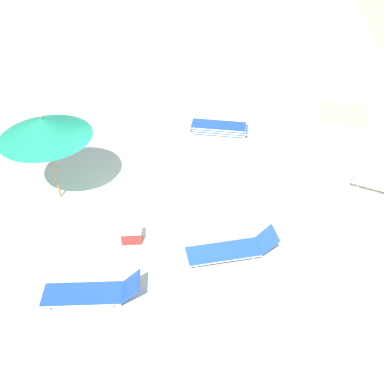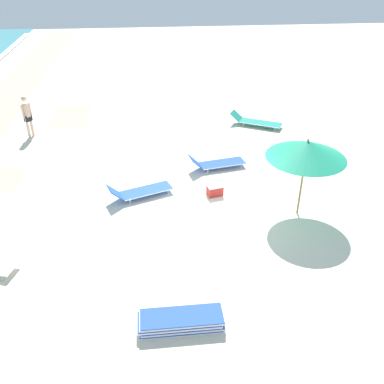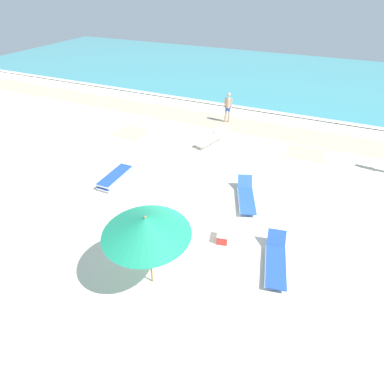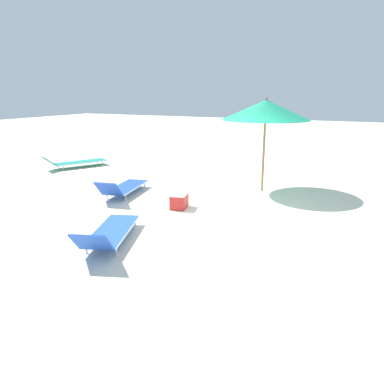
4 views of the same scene
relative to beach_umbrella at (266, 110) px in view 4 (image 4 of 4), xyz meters
The scene contains 6 objects.
ground_plane 3.31m from the beach_umbrella, 85.51° to the left, with size 60.00×60.00×0.16m.
beach_umbrella is the anchor object (origin of this frame).
sun_lounger_beside_umbrella 4.21m from the beach_umbrella, 33.45° to the left, with size 1.00×2.13×0.58m.
sun_lounger_near_water_left 5.39m from the beach_umbrella, 73.66° to the left, with size 1.29×2.17×0.57m.
sun_lounger_near_water_right 7.18m from the beach_umbrella, ahead, with size 1.58×2.29×0.53m.
cooler_box 3.35m from the beach_umbrella, 61.36° to the left, with size 0.46×0.57×0.37m.
Camera 4 is at (-2.80, 7.32, 2.62)m, focal length 35.00 mm.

